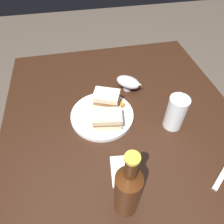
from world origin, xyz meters
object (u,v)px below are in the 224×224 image
object	(u,v)px
sandwich_half_right	(107,99)
pint_glass	(175,114)
sandwich_half_left	(107,119)
napkin	(124,171)
gravy_boat	(128,82)
cider_bottle	(128,191)
plate	(102,115)

from	to	relation	value
sandwich_half_right	pint_glass	bearing A→B (deg)	-121.05
sandwich_half_right	pint_glass	distance (m)	0.28
sandwich_half_left	napkin	distance (m)	0.21
gravy_boat	cider_bottle	world-z (taller)	cider_bottle
sandwich_half_right	napkin	bearing A→B (deg)	-179.09
cider_bottle	sandwich_half_right	bearing A→B (deg)	-2.60
sandwich_half_left	pint_glass	bearing A→B (deg)	-100.01
sandwich_half_left	gravy_boat	world-z (taller)	sandwich_half_left
napkin	sandwich_half_left	bearing A→B (deg)	5.90
sandwich_half_left	napkin	bearing A→B (deg)	-174.10
sandwich_half_left	pint_glass	world-z (taller)	pint_glass
pint_glass	gravy_boat	xyz separation A→B (m)	(0.25, 0.12, -0.02)
pint_glass	cider_bottle	bearing A→B (deg)	135.57
plate	gravy_boat	distance (m)	0.21
napkin	gravy_boat	bearing A→B (deg)	-16.12
sandwich_half_left	cider_bottle	world-z (taller)	cider_bottle
pint_glass	sandwich_half_left	bearing A→B (deg)	79.99
gravy_boat	cider_bottle	bearing A→B (deg)	164.67
sandwich_half_right	pint_glass	world-z (taller)	pint_glass
plate	cider_bottle	xyz separation A→B (m)	(-0.36, -0.01, 0.11)
plate	sandwich_half_right	world-z (taller)	sandwich_half_right
sandwich_half_right	plate	bearing A→B (deg)	149.19
sandwich_half_right	napkin	xyz separation A→B (m)	(-0.30, -0.00, -0.05)
sandwich_half_right	napkin	size ratio (longest dim) A/B	1.14
gravy_boat	plate	bearing A→B (deg)	134.77
gravy_boat	napkin	distance (m)	0.42
plate	sandwich_half_right	size ratio (longest dim) A/B	2.08
sandwich_half_right	pint_glass	size ratio (longest dim) A/B	0.87
sandwich_half_left	napkin	world-z (taller)	sandwich_half_left
sandwich_half_right	napkin	world-z (taller)	sandwich_half_right
sandwich_half_left	pint_glass	distance (m)	0.26
napkin	sandwich_half_right	bearing A→B (deg)	0.91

